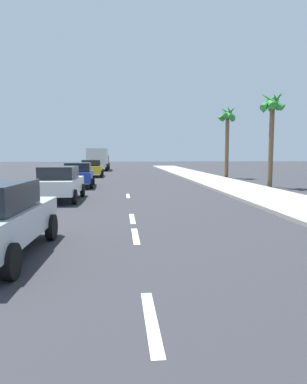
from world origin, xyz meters
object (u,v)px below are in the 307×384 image
at_px(delivery_truck, 98,159).
at_px(palm_tree_far, 272,110).
at_px(parked_car_blue, 79,174).
at_px(parked_car_yellow, 92,168).
at_px(parked_car_white, 60,182).
at_px(palm_tree_distant, 228,121).

relative_size(delivery_truck, palm_tree_far, 1.02).
distance_m(parked_car_blue, parked_car_yellow, 10.49).
relative_size(parked_car_blue, parked_car_yellow, 0.94).
bearing_deg(delivery_truck, parked_car_blue, -87.91).
distance_m(parked_car_yellow, delivery_truck, 12.74).
relative_size(parked_car_white, parked_car_yellow, 0.91).
bearing_deg(palm_tree_distant, parked_car_yellow, 166.66).
relative_size(parked_car_white, parked_car_blue, 0.97).
distance_m(parked_car_yellow, palm_tree_far, 17.39).
distance_m(delivery_truck, palm_tree_distant, 20.13).
height_order(delivery_truck, palm_tree_distant, palm_tree_distant).
distance_m(parked_car_blue, palm_tree_far, 12.97).
height_order(parked_car_white, palm_tree_distant, palm_tree_distant).
relative_size(parked_car_white, palm_tree_distant, 0.63).
relative_size(parked_car_blue, palm_tree_distant, 0.65).
bearing_deg(parked_car_white, parked_car_yellow, 90.83).
bearing_deg(palm_tree_distant, parked_car_white, -130.43).
height_order(palm_tree_far, palm_tree_distant, palm_tree_distant).
bearing_deg(palm_tree_far, parked_car_white, -156.01).
xyz_separation_m(parked_car_yellow, delivery_truck, (-0.18, 12.72, 0.66)).
height_order(parked_car_white, delivery_truck, delivery_truck).
height_order(parked_car_yellow, palm_tree_far, palm_tree_far).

